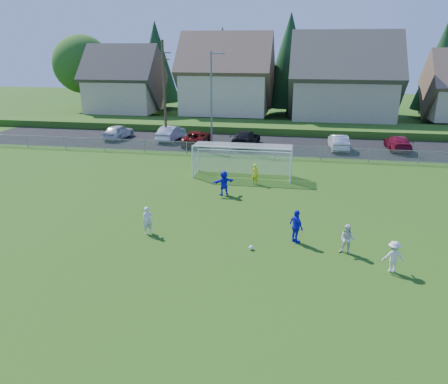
# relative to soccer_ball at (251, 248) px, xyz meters

# --- Properties ---
(ground) EXTENTS (160.00, 160.00, 0.00)m
(ground) POSITION_rel_soccer_ball_xyz_m (-2.15, -3.60, -0.11)
(ground) COLOR #193D0C
(ground) RESTS_ON ground
(asphalt_lot) EXTENTS (60.00, 60.00, 0.00)m
(asphalt_lot) POSITION_rel_soccer_ball_xyz_m (-2.15, 23.90, -0.10)
(asphalt_lot) COLOR black
(asphalt_lot) RESTS_ON ground
(grass_embankment) EXTENTS (70.00, 6.00, 0.80)m
(grass_embankment) POSITION_rel_soccer_ball_xyz_m (-2.15, 31.40, 0.29)
(grass_embankment) COLOR #1E420F
(grass_embankment) RESTS_ON ground
(soccer_ball) EXTENTS (0.22, 0.22, 0.22)m
(soccer_ball) POSITION_rel_soccer_ball_xyz_m (0.00, 0.00, 0.00)
(soccer_ball) COLOR white
(soccer_ball) RESTS_ON ground
(player_white_a) EXTENTS (0.65, 0.62, 1.49)m
(player_white_a) POSITION_rel_soccer_ball_xyz_m (-5.64, 0.97, 0.64)
(player_white_a) COLOR silver
(player_white_a) RESTS_ON ground
(player_white_b) EXTENTS (0.85, 0.74, 1.49)m
(player_white_b) POSITION_rel_soccer_ball_xyz_m (4.57, 0.39, 0.64)
(player_white_b) COLOR silver
(player_white_b) RESTS_ON ground
(player_white_c) EXTENTS (1.00, 0.65, 1.46)m
(player_white_c) POSITION_rel_soccer_ball_xyz_m (6.40, -1.04, 0.62)
(player_white_c) COLOR silver
(player_white_c) RESTS_ON ground
(player_blue_a) EXTENTS (0.95, 1.07, 1.74)m
(player_blue_a) POSITION_rel_soccer_ball_xyz_m (2.12, 1.25, 0.76)
(player_blue_a) COLOR #1816D5
(player_blue_a) RESTS_ON ground
(player_blue_b) EXTENTS (1.56, 1.26, 1.67)m
(player_blue_b) POSITION_rel_soccer_ball_xyz_m (-2.79, 7.89, 0.72)
(player_blue_b) COLOR #1816D5
(player_blue_b) RESTS_ON ground
(goalkeeper) EXTENTS (0.64, 0.55, 1.50)m
(goalkeeper) POSITION_rel_soccer_ball_xyz_m (-1.01, 10.67, 0.64)
(goalkeeper) COLOR yellow
(goalkeeper) RESTS_ON ground
(car_a) EXTENTS (2.25, 4.56, 1.50)m
(car_a) POSITION_rel_soccer_ball_xyz_m (-17.19, 24.03, 0.64)
(car_a) COLOR silver
(car_a) RESTS_ON ground
(car_b) EXTENTS (2.00, 4.78, 1.54)m
(car_b) POSITION_rel_soccer_ball_xyz_m (-11.37, 24.17, 0.66)
(car_b) COLOR silver
(car_b) RESTS_ON ground
(car_c) EXTENTS (2.52, 5.09, 1.39)m
(car_c) POSITION_rel_soccer_ball_xyz_m (-8.27, 22.65, 0.58)
(car_c) COLOR #570A0A
(car_c) RESTS_ON ground
(car_d) EXTENTS (2.71, 5.37, 1.50)m
(car_d) POSITION_rel_soccer_ball_xyz_m (-3.33, 23.00, 0.64)
(car_d) COLOR black
(car_d) RESTS_ON ground
(car_f) EXTENTS (1.81, 4.48, 1.45)m
(car_f) POSITION_rel_soccer_ball_xyz_m (5.62, 22.91, 0.61)
(car_f) COLOR silver
(car_f) RESTS_ON ground
(car_g) EXTENTS (2.01, 4.75, 1.37)m
(car_g) POSITION_rel_soccer_ball_xyz_m (11.18, 23.70, 0.57)
(car_g) COLOR maroon
(car_g) RESTS_ON ground
(soccer_goal) EXTENTS (7.42, 1.90, 2.50)m
(soccer_goal) POSITION_rel_soccer_ball_xyz_m (-2.15, 12.45, 1.52)
(soccer_goal) COLOR white
(soccer_goal) RESTS_ON ground
(chainlink_fence) EXTENTS (52.06, 0.06, 1.20)m
(chainlink_fence) POSITION_rel_soccer_ball_xyz_m (-2.15, 18.40, 0.52)
(chainlink_fence) COLOR gray
(chainlink_fence) RESTS_ON ground
(streetlight) EXTENTS (1.38, 0.18, 9.00)m
(streetlight) POSITION_rel_soccer_ball_xyz_m (-6.60, 22.40, 4.73)
(streetlight) COLOR slate
(streetlight) RESTS_ON ground
(utility_pole) EXTENTS (1.60, 0.26, 10.00)m
(utility_pole) POSITION_rel_soccer_ball_xyz_m (-11.65, 23.40, 5.04)
(utility_pole) COLOR #473321
(utility_pole) RESTS_ON ground
(houses_row) EXTENTS (53.90, 11.45, 13.27)m
(houses_row) POSITION_rel_soccer_ball_xyz_m (-0.18, 38.87, 7.22)
(houses_row) COLOR tan
(houses_row) RESTS_ON ground
(tree_row) EXTENTS (65.98, 12.36, 13.80)m
(tree_row) POSITION_rel_soccer_ball_xyz_m (-1.11, 45.14, 6.80)
(tree_row) COLOR #382616
(tree_row) RESTS_ON ground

